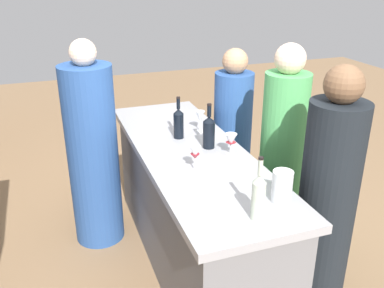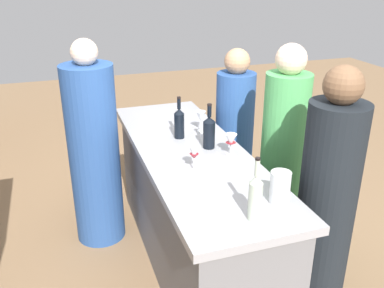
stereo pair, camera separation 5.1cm
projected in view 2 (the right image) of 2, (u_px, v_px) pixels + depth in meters
name	position (u px, v px, depth m)	size (l,w,h in m)	color
ground_plane	(192.00, 259.00, 3.27)	(12.00, 12.00, 0.00)	#846647
bar_counter	(192.00, 208.00, 3.09)	(2.15, 0.70, 0.91)	slate
wine_bottle_leftmost_clear_pale	(255.00, 196.00, 2.09)	(0.07, 0.07, 0.34)	#B7C6B2
wine_bottle_second_left_near_black	(209.00, 131.00, 2.91)	(0.08, 0.08, 0.32)	black
wine_bottle_center_near_black	(179.00, 122.00, 3.08)	(0.07, 0.07, 0.31)	black
wine_glass_near_left	(231.00, 141.00, 2.81)	(0.08, 0.08, 0.15)	white
wine_glass_near_center	(201.00, 117.00, 3.20)	(0.07, 0.07, 0.16)	white
wine_glass_near_right	(194.00, 154.00, 2.59)	(0.07, 0.07, 0.16)	white
water_pitcher	(280.00, 187.00, 2.25)	(0.11, 0.11, 0.18)	silver
person_left_guest	(282.00, 161.00, 3.14)	(0.38, 0.38, 1.61)	#4CA559
person_center_guest	(234.00, 137.00, 3.77)	(0.41, 0.41, 1.46)	#284C8C
person_right_guest	(327.00, 204.00, 2.60)	(0.42, 0.42, 1.60)	black
person_server_behind	(94.00, 153.00, 3.28)	(0.48, 0.48, 1.62)	#284C8C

